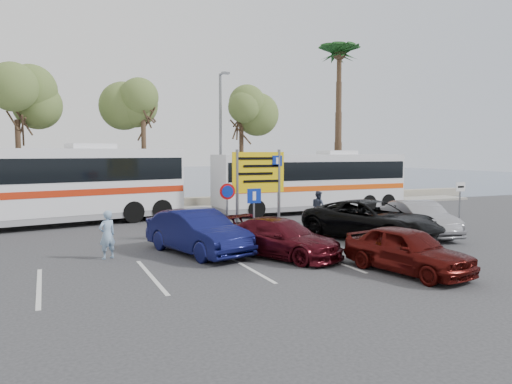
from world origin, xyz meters
name	(u,v)px	position (x,y,z in m)	size (l,w,h in m)	color
ground	(269,257)	(0.00, 0.00, 0.00)	(120.00, 120.00, 0.00)	#2E2E30
kerb_strip	(171,210)	(0.00, 14.00, 0.07)	(44.00, 2.40, 0.15)	gray
seawall	(163,203)	(0.00, 16.00, 0.30)	(48.00, 0.80, 0.60)	gray
sea	(96,177)	(0.00, 60.00, 0.01)	(140.00, 140.00, 0.00)	#44546D
tree_left	(17,104)	(-8.00, 14.00, 6.00)	(3.20, 3.20, 7.20)	#382619
tree_mid	(143,96)	(-1.50, 14.00, 6.65)	(3.20, 3.20, 8.00)	#382619
tree_right	(241,109)	(4.50, 14.00, 6.17)	(3.20, 3.20, 7.40)	#382619
palm_tree	(339,56)	(11.50, 14.00, 9.87)	(4.80, 4.80, 11.20)	#382619
street_lamp_right	(221,134)	(3.00, 13.52, 4.60)	(0.45, 1.15, 8.01)	slate
direction_sign	(259,179)	(1.00, 3.20, 2.43)	(2.20, 0.12, 3.60)	slate
sign_no_stop	(227,204)	(-0.60, 2.38, 1.58)	(0.60, 0.08, 2.35)	slate
sign_parking	(254,211)	(-0.20, 0.79, 1.47)	(0.50, 0.07, 2.25)	slate
sign_taxi	(460,200)	(9.80, 1.49, 1.42)	(0.50, 0.07, 2.20)	slate
lane_markings	(248,267)	(-1.14, -1.00, 0.00)	(12.02, 4.20, 0.01)	silver
coach_bus_left	(51,188)	(-6.50, 10.50, 1.82)	(12.85, 5.31, 3.92)	white
coach_bus_right	(311,184)	(7.50, 10.50, 1.67)	(11.60, 2.76, 3.60)	white
car_blue	(198,232)	(-2.00, 1.50, 0.76)	(1.60, 4.59, 1.51)	#10134B
car_maroon	(281,238)	(0.40, -0.09, 0.64)	(1.78, 4.39, 1.27)	#470B13
car_red	(407,250)	(2.80, -3.50, 0.68)	(1.60, 3.97, 1.35)	#480D0A
suv_black	(372,220)	(5.20, 1.50, 0.79)	(2.61, 5.67, 1.58)	black
car_silver_b	(419,219)	(7.60, 1.50, 0.72)	(1.53, 4.39, 1.45)	gray
pedestrian_near	(107,235)	(-4.95, 1.89, 0.80)	(0.58, 0.38, 1.60)	#8CABCB
pedestrian_far	(318,207)	(5.66, 6.50, 0.79)	(0.77, 0.60, 1.59)	#353D50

